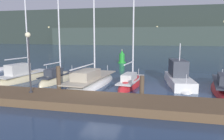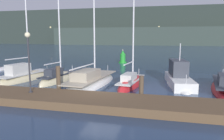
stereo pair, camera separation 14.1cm
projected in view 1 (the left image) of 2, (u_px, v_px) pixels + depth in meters
The scene contains 13 objects.
ground_plane at pixel (101, 95), 14.53m from camera, with size 400.00×400.00×0.00m, color navy.
dock at pixel (90, 101), 12.34m from camera, with size 24.06×2.80×0.45m, color brown.
mooring_pile_1 at pixel (59, 80), 14.44m from camera, with size 0.28×0.28×1.92m, color #4C3D2D.
mooring_pile_2 at pixel (142, 88), 13.23m from camera, with size 0.28×0.28×1.50m, color #4C3D2D.
sailboat_berth_1 at pixel (25, 78), 19.44m from camera, with size 2.64×6.56×9.98m.
sailboat_berth_2 at pixel (58, 80), 18.82m from camera, with size 1.91×5.22×8.44m.
sailboat_berth_3 at pixel (91, 83), 17.40m from camera, with size 2.92×8.55×12.00m.
sailboat_berth_4 at pixel (131, 84), 17.36m from camera, with size 1.99×5.74×7.93m.
motorboat_berth_5 at pixel (179, 80), 17.53m from camera, with size 2.43×6.28×3.83m.
channel_buoy at pixel (122, 58), 32.26m from camera, with size 1.18×1.18×1.99m.
dock_lamppost at pixel (29, 52), 12.96m from camera, with size 0.32×0.32×3.64m.
hillside_backdrop at pixel (163, 28), 108.77m from camera, with size 240.00×23.00×18.12m.
rowboat_adrift at pixel (2, 69), 25.88m from camera, with size 1.78×3.35×0.56m.
Camera 1 is at (3.95, -13.58, 3.80)m, focal length 35.00 mm.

